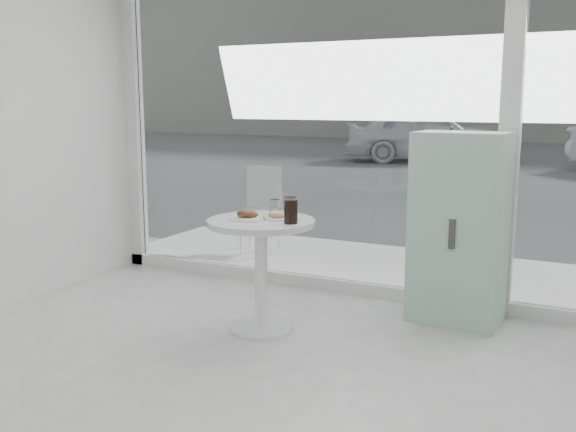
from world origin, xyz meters
The scene contains 13 objects.
storefront centered at (0.07, 3.00, 1.71)m, with size 5.00×0.14×3.00m.
main_table centered at (-0.50, 1.90, 0.55)m, with size 0.72×0.72×0.77m.
patio_deck centered at (0.00, 3.80, 0.03)m, with size 5.60×1.60×0.05m, color white.
street centered at (0.00, 16.00, 0.00)m, with size 40.00×24.00×0.00m, color #3C3C3C.
far_building centered at (0.00, 25.00, 4.00)m, with size 40.00×2.00×8.00m, color gray.
mint_cabinet centered at (0.64, 2.69, 0.67)m, with size 0.65×0.45×1.34m.
patio_chair centered at (-1.57, 3.85, 0.53)m, with size 0.44×0.44×0.85m.
car_white centered at (-2.69, 14.70, 0.71)m, with size 1.67×4.14×1.41m, color silver.
plate_fritter centered at (-0.58, 1.86, 0.80)m, with size 0.24×0.24×0.07m.
plate_donut centered at (-0.42, 1.97, 0.79)m, with size 0.19×0.19×0.05m.
water_tumbler_a centered at (-0.48, 2.07, 0.82)m, with size 0.07×0.07×0.11m.
water_tumbler_b centered at (-0.39, 2.13, 0.82)m, with size 0.08×0.08×0.12m.
cola_glass centered at (-0.26, 1.86, 0.85)m, with size 0.09×0.09×0.17m.
Camera 1 is at (1.53, -1.77, 1.54)m, focal length 40.00 mm.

